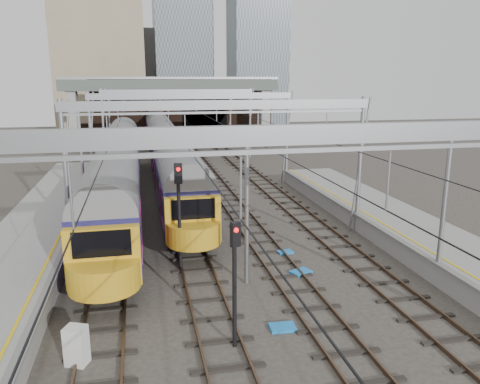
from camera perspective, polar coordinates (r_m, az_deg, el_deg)
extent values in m
plane|color=#38332D|center=(19.70, 2.13, -13.39)|extent=(160.00, 160.00, 0.00)
cube|color=gray|center=(22.01, -26.87, -10.36)|extent=(4.20, 55.00, 1.10)
cube|color=slate|center=(21.37, -21.64, -9.07)|extent=(0.35, 55.00, 0.12)
cube|color=gold|center=(21.44, -22.98, -8.94)|extent=(0.12, 55.00, 0.01)
cube|color=slate|center=(21.43, 25.17, -9.35)|extent=(0.35, 47.00, 0.12)
cube|color=gold|center=(21.71, 26.26, -9.00)|extent=(0.12, 47.00, 0.01)
cube|color=#4C3828|center=(33.28, -15.72, -2.35)|extent=(0.08, 80.00, 0.16)
cube|color=#4C3828|center=(33.21, -13.24, -2.23)|extent=(0.08, 80.00, 0.16)
cube|color=black|center=(33.26, -14.47, -2.42)|extent=(2.40, 80.00, 0.14)
cube|color=#4C3828|center=(33.24, -8.83, -2.01)|extent=(0.08, 80.00, 0.16)
cube|color=#4C3828|center=(33.34, -6.36, -1.88)|extent=(0.08, 80.00, 0.16)
cube|color=black|center=(33.30, -7.59, -2.07)|extent=(2.40, 80.00, 0.14)
cube|color=#4C3828|center=(33.68, -2.02, -1.65)|extent=(0.08, 80.00, 0.16)
cube|color=#4C3828|center=(33.95, 0.37, -1.52)|extent=(0.08, 80.00, 0.16)
cube|color=black|center=(33.83, -0.82, -1.71)|extent=(2.40, 80.00, 0.14)
cube|color=#4C3828|center=(34.58, 4.52, -1.28)|extent=(0.08, 80.00, 0.16)
cube|color=#4C3828|center=(35.01, 6.78, -1.15)|extent=(0.08, 80.00, 0.16)
cube|color=black|center=(34.80, 5.65, -1.33)|extent=(2.40, 80.00, 0.14)
cube|color=gray|center=(11.92, 9.61, 6.99)|extent=(16.80, 0.28, 0.50)
cylinder|color=gray|center=(25.77, -20.42, 1.69)|extent=(0.24, 0.24, 8.00)
cylinder|color=gray|center=(28.42, 14.38, 3.16)|extent=(0.24, 0.24, 8.00)
cube|color=gray|center=(25.42, -2.22, 10.57)|extent=(16.80, 0.28, 0.50)
cylinder|color=gray|center=(39.50, -17.67, 5.77)|extent=(0.24, 0.24, 8.00)
cylinder|color=gray|center=(41.28, 5.75, 6.65)|extent=(0.24, 0.24, 8.00)
cube|color=gray|center=(39.27, -5.83, 11.57)|extent=(16.80, 0.28, 0.50)
cylinder|color=gray|center=(53.37, -16.33, 7.73)|extent=(0.24, 0.24, 8.00)
cylinder|color=gray|center=(54.70, 1.23, 8.40)|extent=(0.24, 0.24, 8.00)
cube|color=gray|center=(53.20, -7.57, 12.03)|extent=(16.80, 0.28, 0.50)
cylinder|color=gray|center=(65.30, -15.63, 8.75)|extent=(0.24, 0.24, 8.00)
cylinder|color=gray|center=(66.39, -1.19, 9.31)|extent=(0.24, 0.24, 8.00)
cube|color=gray|center=(65.16, -8.47, 12.26)|extent=(16.80, 0.28, 0.50)
cube|color=black|center=(32.23, -15.05, 7.01)|extent=(0.03, 80.00, 0.03)
cube|color=black|center=(32.27, -7.89, 7.35)|extent=(0.03, 80.00, 0.03)
cube|color=black|center=(32.81, -0.85, 7.57)|extent=(0.03, 80.00, 0.03)
cube|color=black|center=(33.82, 5.87, 7.68)|extent=(0.03, 80.00, 0.03)
cube|color=black|center=(69.44, -6.93, 9.82)|extent=(26.00, 2.00, 9.00)
cube|color=black|center=(68.92, -4.30, 8.26)|extent=(6.50, 0.10, 5.20)
cylinder|color=black|center=(68.73, -4.34, 10.42)|extent=(6.50, 0.10, 6.50)
cube|color=black|center=(68.64, -16.87, 6.78)|extent=(6.00, 1.50, 3.00)
cube|color=gray|center=(63.71, -19.64, 8.45)|extent=(1.20, 2.50, 8.20)
cube|color=gray|center=(65.40, 2.90, 9.32)|extent=(1.20, 2.50, 8.20)
cube|color=#4F5953|center=(63.16, -8.36, 12.77)|extent=(28.00, 3.00, 1.40)
cube|color=gray|center=(63.15, -8.39, 13.59)|extent=(28.00, 3.00, 0.30)
cube|color=tan|center=(83.22, -16.53, 14.46)|extent=(14.00, 12.00, 22.00)
cube|color=#4C5660|center=(89.68, -7.08, 18.00)|extent=(10.00, 10.00, 32.00)
cube|color=gray|center=(97.03, -11.03, 13.37)|extent=(18.00, 14.00, 18.00)
cube|color=black|center=(55.83, -9.57, 4.54)|extent=(2.22, 65.73, 0.70)
cube|color=#161447|center=(55.57, -9.65, 6.49)|extent=(2.82, 65.73, 2.52)
cylinder|color=slate|center=(55.43, -9.70, 7.78)|extent=(2.77, 65.23, 2.77)
cube|color=black|center=(55.52, -9.66, 6.90)|extent=(2.84, 64.53, 0.76)
cube|color=#D84396|center=(55.66, -9.62, 5.77)|extent=(2.84, 64.73, 0.12)
cube|color=gold|center=(23.24, -5.72, -3.43)|extent=(2.77, 0.60, 2.32)
cube|color=black|center=(22.90, -5.71, -2.11)|extent=(2.12, 0.08, 1.01)
cube|color=black|center=(35.89, -14.35, -0.69)|extent=(2.30, 33.87, 0.70)
cube|color=#161447|center=(35.47, -14.54, 2.38)|extent=(2.93, 33.87, 2.61)
cylinder|color=slate|center=(35.25, -14.66, 4.46)|extent=(2.87, 33.37, 2.87)
cube|color=black|center=(35.39, -14.58, 3.04)|extent=(2.95, 32.67, 0.78)
cube|color=#D84396|center=(35.61, -14.47, 1.22)|extent=(2.95, 32.87, 0.13)
cube|color=gold|center=(19.02, -16.34, -7.69)|extent=(2.87, 0.60, 2.41)
cube|color=black|center=(18.65, -16.50, -6.09)|extent=(2.20, 0.08, 1.05)
cylinder|color=black|center=(22.20, -7.41, -3.28)|extent=(0.17, 0.17, 5.07)
cube|color=black|center=(21.49, -7.55, 2.26)|extent=(0.39, 0.24, 0.95)
sphere|color=red|center=(21.33, -7.54, 2.75)|extent=(0.19, 0.19, 0.19)
cylinder|color=black|center=(15.88, -0.68, -11.54)|extent=(0.15, 0.15, 4.38)
cube|color=black|center=(15.00, -0.56, -5.19)|extent=(0.37, 0.30, 0.82)
sphere|color=red|center=(14.83, -0.47, -4.67)|extent=(0.16, 0.16, 0.16)
cube|color=silver|center=(16.55, -19.32, -17.25)|extent=(0.81, 0.76, 1.31)
cube|color=blue|center=(17.95, 5.21, -16.11)|extent=(0.97, 0.71, 0.11)
cube|color=blue|center=(22.62, 7.44, -9.64)|extent=(1.14, 0.99, 0.11)
cube|color=blue|center=(25.01, 5.53, -7.29)|extent=(0.85, 0.65, 0.09)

